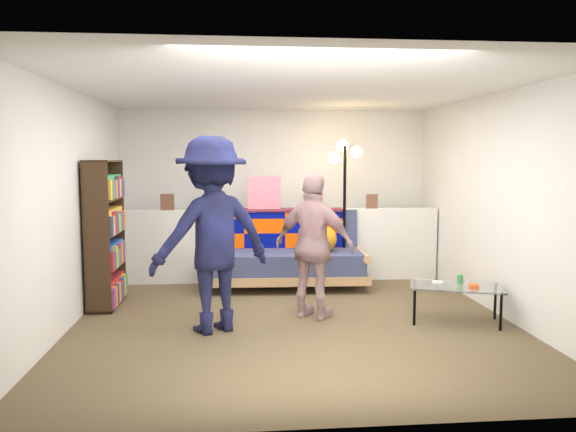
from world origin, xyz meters
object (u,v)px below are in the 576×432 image
object	(u,v)px
person_left	(212,235)
bookshelf	(105,238)
coffee_table	(457,288)
futon_sofa	(287,255)
person_right	(314,246)
floor_lamp	(344,182)

from	to	relation	value
person_left	bookshelf	bearing A→B (deg)	-67.36
bookshelf	coffee_table	distance (m)	3.93
futon_sofa	person_right	world-z (taller)	person_right
coffee_table	person_right	world-z (taller)	person_right
bookshelf	coffee_table	bearing A→B (deg)	-15.39
futon_sofa	floor_lamp	size ratio (longest dim) A/B	1.09
futon_sofa	bookshelf	bearing A→B (deg)	-160.37
coffee_table	person_left	world-z (taller)	person_left
futon_sofa	person_left	xyz separation A→B (m)	(-0.91, -1.85, 0.54)
coffee_table	person_right	distance (m)	1.53
floor_lamp	person_left	distance (m)	2.67
futon_sofa	person_left	world-z (taller)	person_left
person_left	person_right	world-z (taller)	person_left
bookshelf	coffee_table	world-z (taller)	bookshelf
bookshelf	person_right	bearing A→B (deg)	-17.73
floor_lamp	futon_sofa	bearing A→B (deg)	-168.71
futon_sofa	coffee_table	size ratio (longest dim) A/B	2.05
futon_sofa	floor_lamp	distance (m)	1.25
coffee_table	person_right	size ratio (longest dim) A/B	0.67
futon_sofa	bookshelf	distance (m)	2.33
coffee_table	floor_lamp	world-z (taller)	floor_lamp
coffee_table	floor_lamp	size ratio (longest dim) A/B	0.53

